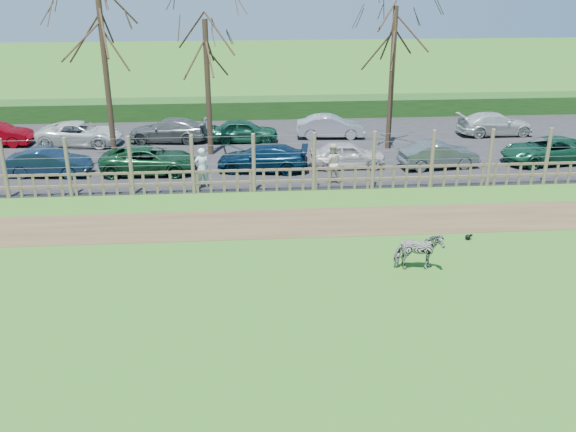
{
  "coord_description": "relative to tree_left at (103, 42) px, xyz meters",
  "views": [
    {
      "loc": [
        -0.5,
        -17.31,
        9.18
      ],
      "look_at": [
        1.0,
        2.5,
        1.1
      ],
      "focal_mm": 40.0,
      "sensor_mm": 36.0,
      "label": 1
    }
  ],
  "objects": [
    {
      "name": "car_9",
      "position": [
        2.18,
        3.6,
        -4.98
      ],
      "size": [
        4.3,
        2.13,
        1.2
      ],
      "primitive_type": "imported",
      "rotation": [
        0.0,
        0.0,
        4.6
      ],
      "color": "slate",
      "rests_on": "asphalt"
    },
    {
      "name": "car_11",
      "position": [
        10.85,
        3.75,
        -4.98
      ],
      "size": [
        3.71,
        1.48,
        1.2
      ],
      "primitive_type": "imported",
      "rotation": [
        0.0,
        0.0,
        1.51
      ],
      "color": "#B0B0B9",
      "rests_on": "asphalt"
    },
    {
      "name": "tree_mid",
      "position": [
        4.5,
        1.0,
        -0.75
      ],
      "size": [
        4.8,
        4.8,
        6.83
      ],
      "color": "#3D2B1E",
      "rests_on": "ground"
    },
    {
      "name": "car_13",
      "position": [
        19.93,
        3.64,
        -4.98
      ],
      "size": [
        4.2,
        1.85,
        1.2
      ],
      "primitive_type": "imported",
      "rotation": [
        0.0,
        0.0,
        1.61
      ],
      "color": "silver",
      "rests_on": "asphalt"
    },
    {
      "name": "fence",
      "position": [
        6.5,
        -4.5,
        -4.81
      ],
      "size": [
        30.16,
        0.16,
        2.5
      ],
      "color": "brown",
      "rests_on": "ground"
    },
    {
      "name": "car_8",
      "position": [
        -2.31,
        3.27,
        -4.98
      ],
      "size": [
        4.49,
        2.4,
        1.2
      ],
      "primitive_type": "imported",
      "rotation": [
        0.0,
        0.0,
        1.47
      ],
      "color": "white",
      "rests_on": "asphalt"
    },
    {
      "name": "tree_right",
      "position": [
        13.5,
        1.5,
        -0.37
      ],
      "size": [
        4.8,
        4.8,
        7.35
      ],
      "color": "#3D2B1E",
      "rests_on": "ground"
    },
    {
      "name": "visitor_a",
      "position": [
        4.32,
        -3.86,
        -4.71
      ],
      "size": [
        0.72,
        0.57,
        1.72
      ],
      "primitive_type": "imported",
      "rotation": [
        0.0,
        0.0,
        3.43
      ],
      "color": "silver",
      "rests_on": "asphalt"
    },
    {
      "name": "car_10",
      "position": [
        6.19,
        3.18,
        -4.98
      ],
      "size": [
        3.56,
        1.51,
        1.2
      ],
      "primitive_type": "imported",
      "rotation": [
        0.0,
        0.0,
        1.55
      ],
      "color": "#175137",
      "rests_on": "asphalt"
    },
    {
      "name": "car_3",
      "position": [
        6.96,
        -1.75,
        -4.98
      ],
      "size": [
        4.32,
        2.23,
        1.2
      ],
      "primitive_type": "imported",
      "rotation": [
        0.0,
        0.0,
        4.58
      ],
      "color": "#0B2541",
      "rests_on": "asphalt"
    },
    {
      "name": "car_1",
      "position": [
        -2.56,
        -1.73,
        -4.98
      ],
      "size": [
        3.74,
        1.6,
        1.2
      ],
      "primitive_type": "imported",
      "rotation": [
        0.0,
        0.0,
        1.48
      ],
      "color": "#12263C",
      "rests_on": "asphalt"
    },
    {
      "name": "tree_left",
      "position": [
        0.0,
        0.0,
        0.0
      ],
      "size": [
        4.8,
        4.8,
        7.88
      ],
      "color": "#3D2B1E",
      "rests_on": "ground"
    },
    {
      "name": "asphalt",
      "position": [
        6.5,
        2.0,
        -5.6
      ],
      "size": [
        44.0,
        13.0,
        0.04
      ],
      "primitive_type": "cube",
      "color": "#232326",
      "rests_on": "ground"
    },
    {
      "name": "hedge",
      "position": [
        6.5,
        9.0,
        -5.07
      ],
      "size": [
        46.0,
        2.0,
        1.1
      ],
      "primitive_type": "cube",
      "color": "#1E4716",
      "rests_on": "ground"
    },
    {
      "name": "car_2",
      "position": [
        1.84,
        -1.69,
        -4.98
      ],
      "size": [
        4.39,
        2.15,
        1.2
      ],
      "primitive_type": "imported",
      "rotation": [
        0.0,
        0.0,
        1.53
      ],
      "color": "#164725",
      "rests_on": "asphalt"
    },
    {
      "name": "visitor_b",
      "position": [
        9.88,
        -3.6,
        -4.71
      ],
      "size": [
        0.86,
        0.68,
        1.72
      ],
      "primitive_type": "imported",
      "rotation": [
        0.0,
        0.0,
        3.11
      ],
      "color": "beige",
      "rests_on": "asphalt"
    },
    {
      "name": "car_4",
      "position": [
        10.91,
        -1.52,
        -4.98
      ],
      "size": [
        3.53,
        1.43,
        1.2
      ],
      "primitive_type": "imported",
      "rotation": [
        0.0,
        0.0,
        1.57
      ],
      "color": "silver",
      "rests_on": "asphalt"
    },
    {
      "name": "ground",
      "position": [
        6.5,
        -12.5,
        -5.62
      ],
      "size": [
        120.0,
        120.0,
        0.0
      ],
      "primitive_type": "plane",
      "color": "#51883A",
      "rests_on": "ground"
    },
    {
      "name": "car_5",
      "position": [
        15.12,
        -1.9,
        -4.98
      ],
      "size": [
        3.77,
        1.72,
        1.2
      ],
      "primitive_type": "imported",
      "rotation": [
        0.0,
        0.0,
        1.7
      ],
      "color": "#535C5D",
      "rests_on": "asphalt"
    },
    {
      "name": "car_6",
      "position": [
        20.45,
        -1.56,
        -4.98
      ],
      "size": [
        4.54,
        2.54,
        1.2
      ],
      "primitive_type": "imported",
      "rotation": [
        0.0,
        0.0,
        4.84
      ],
      "color": "#185436",
      "rests_on": "asphalt"
    },
    {
      "name": "zebra",
      "position": [
        11.42,
        -12.09,
        -5.0
      ],
      "size": [
        1.48,
        0.68,
        1.24
      ],
      "primitive_type": "imported",
      "rotation": [
        0.0,
        0.0,
        1.56
      ],
      "color": "gray",
      "rests_on": "ground"
    },
    {
      "name": "dirt_strip",
      "position": [
        6.5,
        -8.0,
        -5.61
      ],
      "size": [
        34.0,
        2.8,
        0.01
      ],
      "primitive_type": "cube",
      "color": "brown",
      "rests_on": "ground"
    },
    {
      "name": "crow",
      "position": [
        13.81,
        -9.95,
        -5.51
      ],
      "size": [
        0.26,
        0.19,
        0.21
      ],
      "color": "black",
      "rests_on": "ground"
    }
  ]
}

